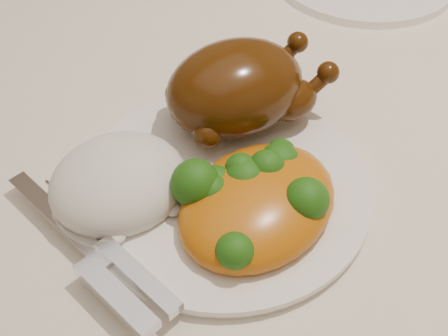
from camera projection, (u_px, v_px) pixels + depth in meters
dining_table at (188, 134)px, 0.74m from camera, size 1.60×0.90×0.76m
tablecloth at (186, 85)px, 0.69m from camera, size 1.73×1.03×0.18m
dinner_plate at (224, 188)px, 0.54m from camera, size 0.31×0.31×0.01m
roast_chicken at (239, 87)px, 0.56m from camera, size 0.17×0.12×0.08m
rice_mound at (119, 183)px, 0.52m from camera, size 0.12×0.11×0.06m
mac_and_cheese at (257, 196)px, 0.51m from camera, size 0.17×0.14×0.06m
cutlery at (107, 261)px, 0.47m from camera, size 0.05×0.20×0.01m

